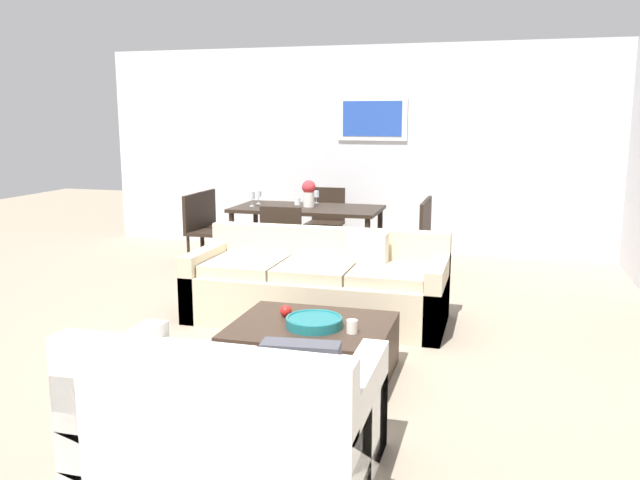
{
  "coord_description": "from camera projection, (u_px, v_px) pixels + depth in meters",
  "views": [
    {
      "loc": [
        1.55,
        -5.08,
        1.79
      ],
      "look_at": [
        0.08,
        0.2,
        0.75
      ],
      "focal_mm": 36.7,
      "sensor_mm": 36.0,
      "label": 1
    }
  ],
  "objects": [
    {
      "name": "decorative_bowl",
      "position": [
        314.0,
        322.0,
        4.43
      ],
      "size": [
        0.39,
        0.39,
        0.07
      ],
      "color": "#19666B",
      "rests_on": "coffee_table"
    },
    {
      "name": "candle_jar",
      "position": [
        352.0,
        326.0,
        4.31
      ],
      "size": [
        0.08,
        0.08,
        0.09
      ],
      "primitive_type": "cylinder",
      "color": "silver",
      "rests_on": "coffee_table"
    },
    {
      "name": "dining_chair_head",
      "position": [
        326.0,
        217.0,
        8.44
      ],
      "size": [
        0.44,
        0.44,
        0.88
      ],
      "color": "black",
      "rests_on": "ground"
    },
    {
      "name": "dining_chair_right_near",
      "position": [
        413.0,
        236.0,
        7.13
      ],
      "size": [
        0.44,
        0.44,
        0.88
      ],
      "color": "black",
      "rests_on": "ground"
    },
    {
      "name": "sofa_beige",
      "position": [
        319.0,
        288.0,
        5.8
      ],
      "size": [
        2.25,
        0.9,
        0.78
      ],
      "color": "beige",
      "rests_on": "ground"
    },
    {
      "name": "dining_chair_foot",
      "position": [
        284.0,
        241.0,
        6.84
      ],
      "size": [
        0.44,
        0.44,
        0.88
      ],
      "color": "black",
      "rests_on": "ground"
    },
    {
      "name": "wine_glass_foot",
      "position": [
        297.0,
        202.0,
        7.22
      ],
      "size": [
        0.07,
        0.07,
        0.16
      ],
      "color": "silver",
      "rests_on": "dining_table"
    },
    {
      "name": "centerpiece_vase",
      "position": [
        309.0,
        192.0,
        7.6
      ],
      "size": [
        0.16,
        0.16,
        0.31
      ],
      "color": "silver",
      "rests_on": "dining_table"
    },
    {
      "name": "wine_glass_head",
      "position": [
        316.0,
        194.0,
        7.94
      ],
      "size": [
        0.07,
        0.07,
        0.15
      ],
      "color": "silver",
      "rests_on": "dining_table"
    },
    {
      "name": "dining_chair_right_far",
      "position": [
        417.0,
        230.0,
        7.5
      ],
      "size": [
        0.44,
        0.44,
        0.88
      ],
      "color": "black",
      "rests_on": "ground"
    },
    {
      "name": "loveseat_white",
      "position": [
        231.0,
        417.0,
        3.31
      ],
      "size": [
        1.45,
        0.9,
        0.78
      ],
      "color": "white",
      "rests_on": "ground"
    },
    {
      "name": "dining_table",
      "position": [
        307.0,
        213.0,
        7.61
      ],
      "size": [
        1.7,
        0.88,
        0.75
      ],
      "color": "black",
      "rests_on": "ground"
    },
    {
      "name": "dining_chair_left_far",
      "position": [
        215.0,
        221.0,
        8.16
      ],
      "size": [
        0.44,
        0.44,
        0.88
      ],
      "color": "black",
      "rests_on": "ground"
    },
    {
      "name": "ground_plane",
      "position": [
        304.0,
        330.0,
        5.55
      ],
      "size": [
        18.0,
        18.0,
        0.0
      ],
      "primitive_type": "plane",
      "color": "gray"
    },
    {
      "name": "apple_on_coffee_table",
      "position": [
        286.0,
        311.0,
        4.66
      ],
      "size": [
        0.09,
        0.09,
        0.09
      ],
      "primitive_type": "sphere",
      "color": "red",
      "rests_on": "coffee_table"
    },
    {
      "name": "wine_glass_left_far",
      "position": [
        259.0,
        194.0,
        7.85
      ],
      "size": [
        0.07,
        0.07,
        0.16
      ],
      "color": "silver",
      "rests_on": "dining_table"
    },
    {
      "name": "wine_glass_left_near",
      "position": [
        252.0,
        196.0,
        7.64
      ],
      "size": [
        0.07,
        0.07,
        0.17
      ],
      "color": "silver",
      "rests_on": "dining_table"
    },
    {
      "name": "dining_chair_left_near",
      "position": [
        202.0,
        226.0,
        7.79
      ],
      "size": [
        0.44,
        0.44,
        0.88
      ],
      "color": "black",
      "rests_on": "ground"
    },
    {
      "name": "back_wall_unit",
      "position": [
        404.0,
        150.0,
        8.56
      ],
      "size": [
        8.4,
        0.09,
        2.7
      ],
      "color": "silver",
      "rests_on": "ground"
    },
    {
      "name": "coffee_table",
      "position": [
        312.0,
        350.0,
        4.54
      ],
      "size": [
        1.09,
        0.9,
        0.38
      ],
      "color": "#38281E",
      "rests_on": "ground"
    }
  ]
}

